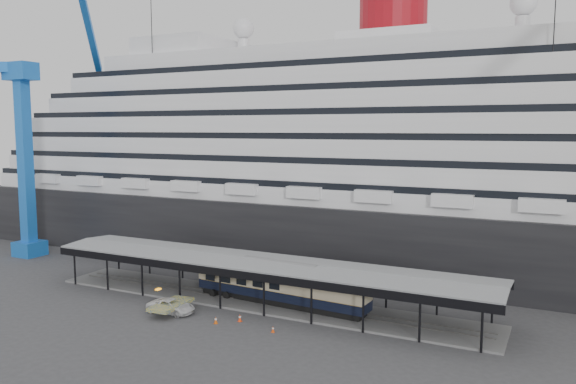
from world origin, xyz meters
The scene contains 9 objects.
ground centered at (0.00, 0.00, 0.00)m, with size 200.00×200.00×0.00m, color #38383B.
cruise_ship centered at (0.05, 32.00, 18.35)m, with size 130.00×30.00×43.90m.
platform_canopy centered at (0.00, 5.00, 2.36)m, with size 56.00×9.18×5.30m.
crane_blue centered at (-45.11, 10.62, 19.96)m, with size 22.63×19.19×47.60m.
port_truck centered at (-7.07, -2.82, 0.77)m, with size 2.56×5.55×1.54m, color silver.
pullman_carriage centered at (2.80, 5.00, 2.64)m, with size 22.32×4.52×21.76m.
traffic_cone_left centered at (-0.56, -3.53, 0.39)m, with size 0.51×0.51×0.79m.
traffic_cone_mid centered at (1.39, -1.80, 0.41)m, with size 0.56×0.56×0.82m.
traffic_cone_right centered at (6.15, -3.11, 0.34)m, with size 0.46×0.46×0.68m.
Camera 1 is at (32.20, -52.15, 20.79)m, focal length 35.00 mm.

